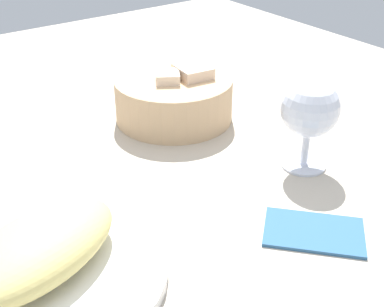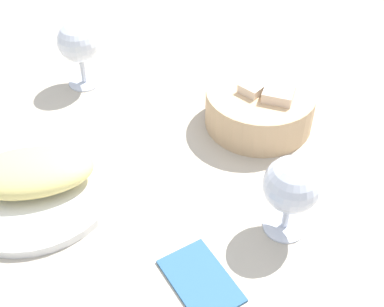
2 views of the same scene
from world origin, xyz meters
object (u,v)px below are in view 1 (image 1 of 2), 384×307
plate (42,274)px  bread_basket (175,98)px  wine_glass_near (310,111)px  folded_napkin (314,230)px

plate → bread_basket: (31.35, 22.49, 2.87)cm
plate → wine_glass_near: wine_glass_near is taller
wine_glass_near → folded_napkin: wine_glass_near is taller
bread_basket → wine_glass_near: bearing=-75.2°
wine_glass_near → folded_napkin: 16.71cm
plate → wine_glass_near: (37.22, 0.22, 7.41)cm
plate → bread_basket: 38.69cm
plate → folded_napkin: size_ratio=2.28×
bread_basket → folded_napkin: bread_basket is taller
wine_glass_near → bread_basket: bearing=104.8°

